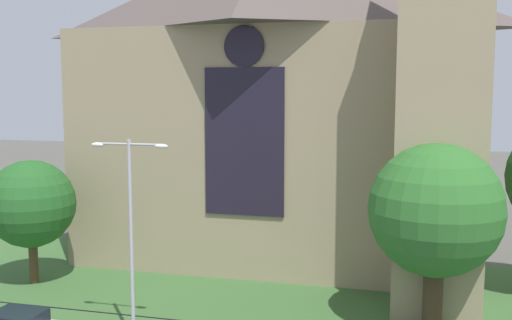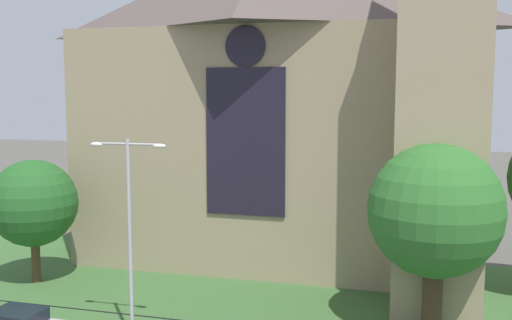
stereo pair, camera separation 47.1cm
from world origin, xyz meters
TOP-DOWN VIEW (x-y plane):
  - ground at (0.00, 10.00)m, footprint 160.00×160.00m
  - grass_verge at (0.00, 8.00)m, footprint 120.00×20.00m
  - church_building at (-1.80, 16.88)m, footprint 23.20×16.20m
  - tree_left_near at (-13.61, 8.17)m, footprint 4.73×4.73m
  - tree_right_near at (7.24, 6.67)m, footprint 5.75×5.75m
  - streetlamp_near at (-4.87, 2.40)m, footprint 3.37×0.26m

SIDE VIEW (x-z plane):
  - ground at x=0.00m, z-range 0.00..0.00m
  - grass_verge at x=0.00m, z-range 0.00..0.01m
  - tree_left_near at x=-13.61m, z-range 1.00..7.77m
  - tree_right_near at x=7.24m, z-range 1.22..9.50m
  - streetlamp_near at x=-4.87m, z-range 1.13..9.66m
  - church_building at x=-1.80m, z-range -2.73..23.27m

